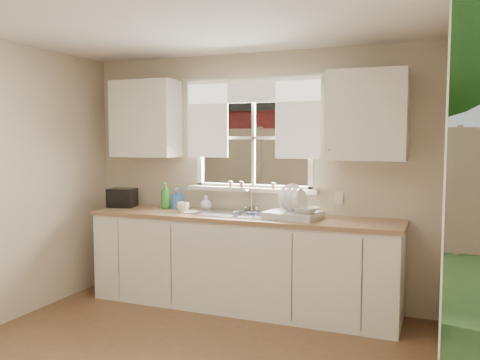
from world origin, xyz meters
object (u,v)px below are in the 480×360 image
at_px(soap_bottle_a, 165,196).
at_px(cup, 183,207).
at_px(black_appliance, 122,198).
at_px(dish_rack, 293,211).

xyz_separation_m(soap_bottle_a, cup, (0.29, -0.16, -0.09)).
xyz_separation_m(soap_bottle_a, black_appliance, (-0.50, -0.06, -0.04)).
distance_m(dish_rack, soap_bottle_a, 1.43).
distance_m(soap_bottle_a, cup, 0.34).
xyz_separation_m(cup, black_appliance, (-0.79, 0.10, 0.05)).
bearing_deg(cup, black_appliance, 161.86).
relative_size(soap_bottle_a, black_appliance, 1.01).
distance_m(soap_bottle_a, black_appliance, 0.50).
distance_m(cup, black_appliance, 0.79).
xyz_separation_m(dish_rack, black_appliance, (-1.92, 0.08, 0.03)).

